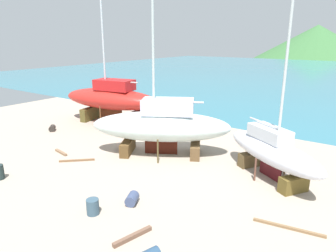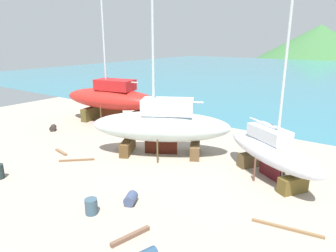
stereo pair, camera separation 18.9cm
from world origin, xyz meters
name	(u,v)px [view 1 (the left image)]	position (x,y,z in m)	size (l,w,h in m)	color
ground_plane	(117,158)	(0.00, -4.60, 0.00)	(49.31, 49.31, 0.00)	#A49583
sea_water	(310,74)	(0.00, 63.34, 0.00)	(139.83, 111.21, 0.01)	teal
headland_hill	(315,53)	(-22.86, 196.16, 0.00)	(122.80, 122.80, 34.17)	#3A6B39
sailboat_large_starboard	(162,125)	(2.28, -2.01, 2.30)	(10.69, 7.95, 16.64)	brown
sailboat_far_slipway	(111,98)	(-7.44, 2.30, 2.59)	(11.37, 5.42, 15.83)	brown
sailboat_small_center	(272,151)	(10.33, -1.34, 1.82)	(7.90, 6.15, 11.98)	brown
worker	(208,125)	(2.78, 4.45, 0.90)	(0.50, 0.43, 1.73)	#245095
barrel_rust_near	(52,128)	(-9.91, -3.24, 0.27)	(0.54, 0.54, 0.85)	#2E2924
barrel_by_slipway	(132,199)	(5.36, -8.84, 0.29)	(0.59, 0.59, 0.83)	#3C496C
barrel_tipped_left	(93,207)	(4.40, -10.72, 0.41)	(0.63, 0.63, 0.81)	#375061
timber_long_aft	(61,152)	(-4.12, -6.45, 0.08)	(1.63, 0.20, 0.17)	#866448
timber_plank_far	(77,160)	(-1.85, -6.74, 0.06)	(2.50, 0.15, 0.12)	brown
timber_plank_near	(245,148)	(7.10, 2.77, 0.07)	(2.94, 0.13, 0.14)	olive
timber_short_cross	(133,236)	(7.35, -11.03, 0.10)	(1.99, 0.19, 0.20)	brown
timber_long_fore	(288,228)	(12.79, -6.31, 0.06)	(3.19, 0.14, 0.12)	brown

